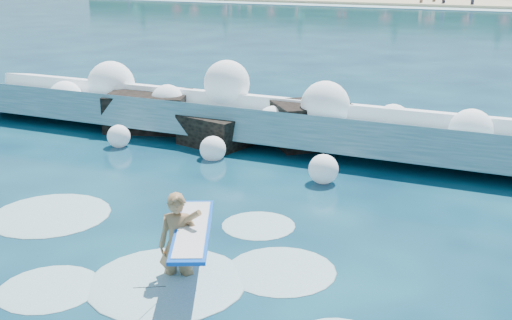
# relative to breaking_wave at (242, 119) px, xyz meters

# --- Properties ---
(ground) EXTENTS (200.00, 200.00, 0.00)m
(ground) POSITION_rel_breaking_wave_xyz_m (1.47, -7.50, -0.60)
(ground) COLOR #07223A
(ground) RESTS_ON ground
(beach) EXTENTS (140.00, 20.00, 0.40)m
(beach) POSITION_rel_breaking_wave_xyz_m (1.47, 70.50, -0.40)
(beach) COLOR tan
(beach) RESTS_ON ground
(wet_band) EXTENTS (140.00, 5.00, 0.08)m
(wet_band) POSITION_rel_breaking_wave_xyz_m (1.47, 59.50, -0.56)
(wet_band) COLOR silver
(wet_band) RESTS_ON ground
(breaking_wave) EXTENTS (20.07, 3.06, 1.73)m
(breaking_wave) POSITION_rel_breaking_wave_xyz_m (0.00, 0.00, 0.00)
(breaking_wave) COLOR teal
(breaking_wave) RESTS_ON ground
(rock_cluster) EXTENTS (8.71, 3.60, 1.56)m
(rock_cluster) POSITION_rel_breaking_wave_xyz_m (-0.78, -0.26, -0.11)
(rock_cluster) COLOR black
(rock_cluster) RESTS_ON ground
(surfer_with_board) EXTENTS (1.70, 3.05, 1.96)m
(surfer_with_board) POSITION_rel_breaking_wave_xyz_m (3.15, -9.12, 0.12)
(surfer_with_board) COLOR #9D7249
(surfer_with_board) RESTS_ON ground
(wave_spray) EXTENTS (14.88, 4.65, 2.53)m
(wave_spray) POSITION_rel_breaking_wave_xyz_m (-0.60, -0.14, 0.55)
(wave_spray) COLOR white
(wave_spray) RESTS_ON ground
(surf_foam) EXTENTS (9.56, 5.80, 0.15)m
(surf_foam) POSITION_rel_breaking_wave_xyz_m (1.96, -8.63, -0.60)
(surf_foam) COLOR silver
(surf_foam) RESTS_ON ground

